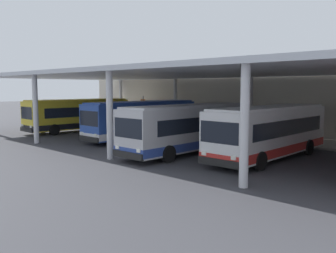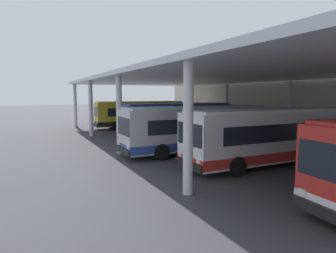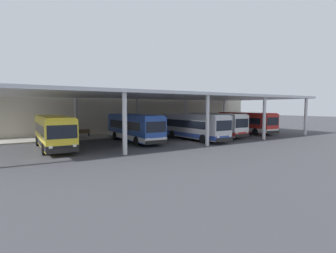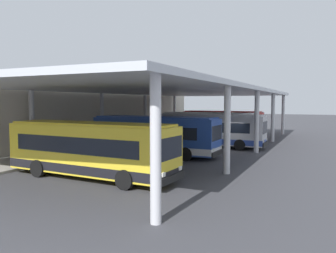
{
  "view_description": "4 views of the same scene",
  "coord_description": "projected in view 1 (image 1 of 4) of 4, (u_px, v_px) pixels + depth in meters",
  "views": [
    {
      "loc": [
        17.47,
        -15.91,
        4.25
      ],
      "look_at": [
        0.01,
        2.55,
        1.58
      ],
      "focal_mm": 39.15,
      "sensor_mm": 36.0,
      "label": 1
    },
    {
      "loc": [
        19.19,
        -8.28,
        3.99
      ],
      "look_at": [
        -2.11,
        2.21,
        1.39
      ],
      "focal_mm": 31.44,
      "sensor_mm": 36.0,
      "label": 2
    },
    {
      "loc": [
        -18.34,
        -23.02,
        4.03
      ],
      "look_at": [
        -1.46,
        2.71,
        1.75
      ],
      "focal_mm": 28.18,
      "sensor_mm": 36.0,
      "label": 3
    },
    {
      "loc": [
        -28.85,
        -7.9,
        4.3
      ],
      "look_at": [
        -0.85,
        5.41,
        2.07
      ],
      "focal_mm": 35.96,
      "sensor_mm": 36.0,
      "label": 4
    }
  ],
  "objects": [
    {
      "name": "bench_waiting",
      "position": [
        168.0,
        123.0,
        38.36
      ],
      "size": [
        1.8,
        0.45,
        0.92
      ],
      "color": "brown",
      "rests_on": "platform_kerb"
    },
    {
      "name": "station_building_facade",
      "position": [
        259.0,
        98.0,
        34.37
      ],
      "size": [
        48.0,
        1.6,
        6.61
      ],
      "primitive_type": "cube",
      "color": "beige",
      "rests_on": "ground"
    },
    {
      "name": "bus_second_bay",
      "position": [
        142.0,
        119.0,
        30.43
      ],
      "size": [
        2.84,
        10.57,
        3.17
      ],
      "color": "#284CA8",
      "rests_on": "ground"
    },
    {
      "name": "ground_plane",
      "position": [
        141.0,
        154.0,
        23.88
      ],
      "size": [
        200.0,
        200.0,
        0.0
      ],
      "primitive_type": "plane",
      "color": "#3D3D42"
    },
    {
      "name": "bus_middle_bay",
      "position": [
        188.0,
        128.0,
        24.0
      ],
      "size": [
        2.77,
        10.54,
        3.17
      ],
      "color": "#B7B7BC",
      "rests_on": "ground"
    },
    {
      "name": "bus_nearest_bay",
      "position": [
        79.0,
        115.0,
        36.1
      ],
      "size": [
        3.05,
        10.63,
        3.17
      ],
      "color": "yellow",
      "rests_on": "ground"
    },
    {
      "name": "canopy_shelter",
      "position": [
        195.0,
        74.0,
        27.3
      ],
      "size": [
        40.0,
        17.0,
        5.55
      ],
      "color": "silver",
      "rests_on": "ground"
    },
    {
      "name": "bus_far_bay",
      "position": [
        270.0,
        132.0,
        21.96
      ],
      "size": [
        2.74,
        10.53,
        3.17
      ],
      "color": "white",
      "rests_on": "ground"
    },
    {
      "name": "platform_kerb",
      "position": [
        239.0,
        135.0,
        32.36
      ],
      "size": [
        42.0,
        4.5,
        0.18
      ],
      "primitive_type": "cube",
      "color": "#A39E93",
      "rests_on": "ground"
    },
    {
      "name": "banner_sign",
      "position": [
        143.0,
        109.0,
        39.54
      ],
      "size": [
        0.7,
        0.12,
        3.2
      ],
      "color": "#B2B2B7",
      "rests_on": "platform_kerb"
    }
  ]
}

